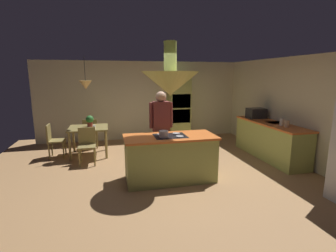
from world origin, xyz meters
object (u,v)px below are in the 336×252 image
object	(u,v)px
chair_by_back_wall	(90,131)
canister_sugar	(282,122)
canister_flour	(287,124)
person_at_island	(161,125)
chair_facing_island	(87,143)
cup_on_table	(94,127)
dining_table	(89,131)
oven_tower	(179,107)
potted_plant_on_table	(90,120)
chair_at_corner	(53,139)
kitchen_island	(170,158)
cooking_pot_on_cooktop	(164,134)
microwave_on_counter	(256,113)

from	to	relation	value
chair_by_back_wall	canister_sugar	distance (m)	5.15
canister_sugar	canister_flour	bearing A→B (deg)	-90.00
person_at_island	canister_flour	bearing A→B (deg)	-9.26
person_at_island	canister_sugar	xyz separation A→B (m)	(2.88, -0.29, -0.01)
chair_facing_island	canister_sugar	world-z (taller)	canister_sugar
chair_facing_island	cup_on_table	world-z (taller)	chair_facing_island
dining_table	person_at_island	size ratio (longest dim) A/B	0.57
oven_tower	potted_plant_on_table	xyz separation A→B (m)	(-2.76, -1.07, -0.13)
chair_at_corner	kitchen_island	bearing A→B (deg)	-129.18
dining_table	chair_by_back_wall	bearing A→B (deg)	90.00
kitchen_island	canister_flour	xyz separation A→B (m)	(2.84, 0.22, 0.53)
cooking_pot_on_cooktop	chair_facing_island	bearing A→B (deg)	134.73
chair_by_back_wall	cooking_pot_on_cooktop	size ratio (longest dim) A/B	4.83
potted_plant_on_table	canister_flour	distance (m)	4.90
kitchen_island	cup_on_table	size ratio (longest dim) A/B	20.23
chair_at_corner	potted_plant_on_table	xyz separation A→B (m)	(0.92, 0.07, 0.42)
kitchen_island	cooking_pot_on_cooktop	size ratio (longest dim) A/B	10.11
dining_table	potted_plant_on_table	bearing A→B (deg)	57.64
kitchen_island	cup_on_table	world-z (taller)	kitchen_island
chair_at_corner	canister_flour	bearing A→B (deg)	-109.15
cup_on_table	canister_flour	xyz separation A→B (m)	(4.38, -1.65, 0.19)
potted_plant_on_table	chair_facing_island	bearing A→B (deg)	-93.35
kitchen_island	chair_at_corner	size ratio (longest dim) A/B	2.09
canister_flour	cup_on_table	bearing A→B (deg)	159.31
dining_table	chair_facing_island	xyz separation A→B (m)	(0.00, -0.68, -0.15)
oven_tower	chair_at_corner	world-z (taller)	oven_tower
canister_sugar	person_at_island	bearing A→B (deg)	174.27
dining_table	microwave_on_counter	world-z (taller)	microwave_on_counter
chair_facing_island	chair_at_corner	world-z (taller)	same
person_at_island	microwave_on_counter	distance (m)	2.99
kitchen_island	cooking_pot_on_cooktop	bearing A→B (deg)	-140.91
chair_at_corner	cooking_pot_on_cooktop	world-z (taller)	cooking_pot_on_cooktop
chair_by_back_wall	cooking_pot_on_cooktop	bearing A→B (deg)	117.93
chair_at_corner	potted_plant_on_table	bearing A→B (deg)	-85.73
person_at_island	chair_by_back_wall	bearing A→B (deg)	128.54
chair_by_back_wall	cup_on_table	world-z (taller)	chair_by_back_wall
chair_by_back_wall	canister_flour	world-z (taller)	canister_flour
oven_tower	chair_at_corner	distance (m)	3.89
chair_by_back_wall	cup_on_table	bearing A→B (deg)	100.14
dining_table	cooking_pot_on_cooktop	world-z (taller)	cooking_pot_on_cooktop
oven_tower	canister_sugar	world-z (taller)	oven_tower
cup_on_table	chair_at_corner	bearing A→B (deg)	167.66
dining_table	cooking_pot_on_cooktop	bearing A→B (deg)	-55.37
canister_flour	microwave_on_counter	size ratio (longest dim) A/B	0.34
person_at_island	chair_at_corner	world-z (taller)	person_at_island
cup_on_table	chair_by_back_wall	bearing A→B (deg)	100.14
chair_facing_island	potted_plant_on_table	xyz separation A→B (m)	(0.04, 0.74, 0.42)
person_at_island	potted_plant_on_table	distance (m)	2.20
potted_plant_on_table	canister_sugar	xyz separation A→B (m)	(4.50, -1.77, 0.08)
chair_facing_island	chair_by_back_wall	world-z (taller)	same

